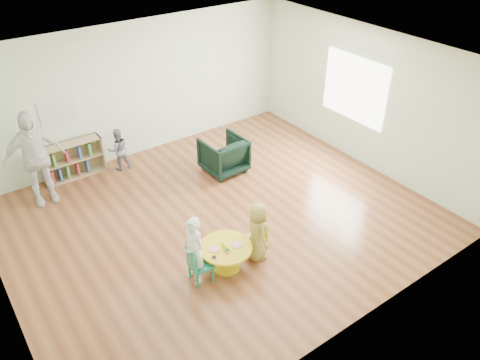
% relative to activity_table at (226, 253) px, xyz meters
% --- Properties ---
extents(room, '(7.10, 7.00, 2.80)m').
position_rel_activity_table_xyz_m(room, '(0.62, 1.09, 1.61)').
color(room, brown).
rests_on(room, ground).
extents(activity_table, '(0.81, 0.81, 0.45)m').
position_rel_activity_table_xyz_m(activity_table, '(0.00, 0.00, 0.00)').
color(activity_table, gold).
rests_on(activity_table, ground).
extents(kid_chair_left, '(0.33, 0.33, 0.58)m').
position_rel_activity_table_xyz_m(kid_chair_left, '(-0.50, -0.01, 0.03)').
color(kid_chair_left, '#16795D').
rests_on(kid_chair_left, ground).
extents(kid_chair_right, '(0.29, 0.29, 0.51)m').
position_rel_activity_table_xyz_m(kid_chair_right, '(0.64, 0.03, -0.01)').
color(kid_chair_right, gold).
rests_on(kid_chair_right, ground).
extents(bookshelf, '(1.20, 0.30, 0.75)m').
position_rel_activity_table_xyz_m(bookshelf, '(-1.01, 3.95, 0.09)').
color(bookshelf, '#9F8758').
rests_on(bookshelf, ground).
extents(alphabet_poster, '(0.74, 0.01, 0.54)m').
position_rel_activity_table_xyz_m(alphabet_poster, '(-1.00, 4.08, 1.07)').
color(alphabet_poster, white).
rests_on(alphabet_poster, ground).
extents(armchair, '(0.82, 0.84, 0.74)m').
position_rel_activity_table_xyz_m(armchair, '(1.55, 2.36, 0.09)').
color(armchair, black).
rests_on(armchair, ground).
extents(child_left, '(0.31, 0.43, 1.12)m').
position_rel_activity_table_xyz_m(child_left, '(-0.52, 0.04, 0.28)').
color(child_left, white).
rests_on(child_left, ground).
extents(child_right, '(0.41, 0.54, 1.00)m').
position_rel_activity_table_xyz_m(child_right, '(0.52, -0.08, 0.22)').
color(child_right, yellow).
rests_on(child_right, ground).
extents(toddler, '(0.47, 0.39, 0.90)m').
position_rel_activity_table_xyz_m(toddler, '(-0.13, 3.67, 0.17)').
color(toddler, '#181D3D').
rests_on(toddler, ground).
extents(adult_caretaker, '(1.07, 0.47, 1.80)m').
position_rel_activity_table_xyz_m(adult_caretaker, '(-1.74, 3.43, 0.62)').
color(adult_caretaker, white).
rests_on(adult_caretaker, ground).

